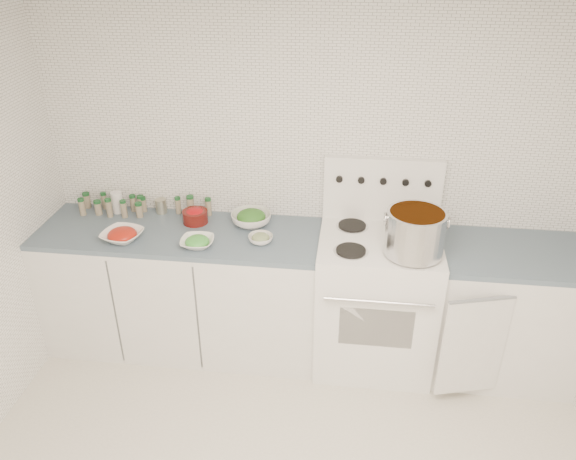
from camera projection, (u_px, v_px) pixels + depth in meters
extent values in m
cube|color=white|center=(310.00, 169.00, 3.68)|extent=(3.50, 0.02, 2.50)
cube|color=white|center=(185.00, 290.00, 3.88)|extent=(1.85, 0.62, 0.86)
cube|color=#4B5C71|center=(179.00, 234.00, 3.67)|extent=(1.85, 0.62, 0.03)
cube|color=white|center=(375.00, 302.00, 3.72)|extent=(0.76, 0.65, 0.92)
cube|color=black|center=(376.00, 327.00, 3.42)|extent=(0.45, 0.01, 0.28)
cylinder|color=silver|center=(379.00, 302.00, 3.28)|extent=(0.65, 0.02, 0.02)
cube|color=white|center=(380.00, 241.00, 3.49)|extent=(0.76, 0.65, 0.01)
cube|color=white|center=(382.00, 189.00, 3.64)|extent=(0.76, 0.06, 0.43)
cylinder|color=silver|center=(351.00, 251.00, 3.37)|extent=(0.21, 0.21, 0.01)
cylinder|color=black|center=(351.00, 250.00, 3.37)|extent=(0.18, 0.18, 0.01)
cylinder|color=silver|center=(412.00, 255.00, 3.33)|extent=(0.21, 0.21, 0.01)
cylinder|color=black|center=(412.00, 254.00, 3.33)|extent=(0.18, 0.18, 0.01)
cylinder|color=silver|center=(352.00, 226.00, 3.65)|extent=(0.21, 0.21, 0.01)
cylinder|color=black|center=(352.00, 225.00, 3.64)|extent=(0.18, 0.18, 0.01)
cylinder|color=silver|center=(408.00, 229.00, 3.61)|extent=(0.21, 0.21, 0.01)
cylinder|color=black|center=(408.00, 228.00, 3.60)|extent=(0.18, 0.18, 0.01)
cylinder|color=black|center=(339.00, 179.00, 3.61)|extent=(0.04, 0.02, 0.04)
cylinder|color=black|center=(361.00, 180.00, 3.59)|extent=(0.04, 0.02, 0.04)
cylinder|color=black|center=(383.00, 181.00, 3.58)|extent=(0.04, 0.02, 0.04)
cylinder|color=black|center=(406.00, 182.00, 3.56)|extent=(0.04, 0.02, 0.04)
cylinder|color=black|center=(428.00, 183.00, 3.55)|extent=(0.04, 0.02, 0.04)
cube|color=white|center=(502.00, 313.00, 3.65)|extent=(0.89, 0.62, 0.86)
cube|color=#4B5C71|center=(516.00, 254.00, 3.44)|extent=(0.89, 0.62, 0.03)
cube|color=white|center=(473.00, 347.00, 3.37)|extent=(0.39, 0.12, 0.70)
cylinder|color=silver|center=(415.00, 233.00, 3.27)|extent=(0.35, 0.35, 0.27)
cylinder|color=#C4661B|center=(417.00, 215.00, 3.21)|extent=(0.31, 0.31, 0.03)
torus|color=silver|center=(385.00, 219.00, 3.25)|extent=(0.01, 0.08, 0.08)
torus|color=silver|center=(448.00, 222.00, 3.21)|extent=(0.01, 0.08, 0.08)
imported|color=white|center=(122.00, 236.00, 3.54)|extent=(0.29, 0.29, 0.06)
ellipsoid|color=red|center=(122.00, 234.00, 3.54)|extent=(0.18, 0.18, 0.08)
imported|color=white|center=(197.00, 242.00, 3.48)|extent=(0.22, 0.22, 0.05)
ellipsoid|color=green|center=(197.00, 241.00, 3.47)|extent=(0.15, 0.15, 0.07)
imported|color=white|center=(251.00, 219.00, 3.72)|extent=(0.33, 0.33, 0.08)
ellipsoid|color=#2A611B|center=(251.00, 216.00, 3.71)|extent=(0.19, 0.19, 0.09)
imported|color=white|center=(261.00, 239.00, 3.52)|extent=(0.20, 0.20, 0.05)
ellipsoid|color=#305522|center=(261.00, 237.00, 3.51)|extent=(0.11, 0.11, 0.05)
cylinder|color=#51110D|center=(195.00, 217.00, 3.75)|extent=(0.17, 0.17, 0.08)
ellipsoid|color=#A40B14|center=(195.00, 212.00, 3.73)|extent=(0.12, 0.12, 0.06)
cylinder|color=white|center=(117.00, 202.00, 3.87)|extent=(0.09, 0.09, 0.15)
cylinder|color=#ADAA92|center=(161.00, 206.00, 3.87)|extent=(0.08, 0.08, 0.10)
cylinder|color=gray|center=(87.00, 201.00, 3.94)|extent=(0.05, 0.05, 0.10)
cylinder|color=#164D21|center=(86.00, 194.00, 3.91)|extent=(0.05, 0.05, 0.02)
cylinder|color=gray|center=(104.00, 202.00, 3.93)|extent=(0.04, 0.04, 0.10)
cylinder|color=#164D21|center=(103.00, 194.00, 3.90)|extent=(0.04, 0.04, 0.02)
cylinder|color=gray|center=(133.00, 204.00, 3.89)|extent=(0.04, 0.04, 0.10)
cylinder|color=#164D21|center=(132.00, 196.00, 3.87)|extent=(0.04, 0.04, 0.02)
cylinder|color=gray|center=(141.00, 205.00, 3.89)|extent=(0.04, 0.04, 0.10)
cylinder|color=#164D21|center=(140.00, 197.00, 3.86)|extent=(0.05, 0.05, 0.02)
cylinder|color=gray|center=(144.00, 205.00, 3.89)|extent=(0.04, 0.04, 0.09)
cylinder|color=#164D21|center=(143.00, 198.00, 3.87)|extent=(0.04, 0.04, 0.02)
cylinder|color=gray|center=(178.00, 206.00, 3.86)|extent=(0.04, 0.04, 0.10)
cylinder|color=#164D21|center=(177.00, 198.00, 3.83)|extent=(0.04, 0.04, 0.02)
cylinder|color=gray|center=(191.00, 206.00, 3.86)|extent=(0.05, 0.05, 0.12)
cylinder|color=#164D21|center=(190.00, 197.00, 3.82)|extent=(0.05, 0.05, 0.02)
cylinder|color=gray|center=(208.00, 208.00, 3.83)|extent=(0.04, 0.04, 0.11)
cylinder|color=#164D21|center=(208.00, 199.00, 3.80)|extent=(0.04, 0.04, 0.02)
cylinder|color=gray|center=(82.00, 208.00, 3.84)|extent=(0.04, 0.04, 0.11)
cylinder|color=#164D21|center=(81.00, 200.00, 3.81)|extent=(0.04, 0.04, 0.02)
cylinder|color=gray|center=(98.00, 209.00, 3.85)|extent=(0.05, 0.05, 0.09)
cylinder|color=#164D21|center=(97.00, 202.00, 3.83)|extent=(0.05, 0.05, 0.02)
cylinder|color=gray|center=(109.00, 209.00, 3.81)|extent=(0.04, 0.04, 0.12)
cylinder|color=#164D21|center=(108.00, 200.00, 3.78)|extent=(0.04, 0.04, 0.02)
cylinder|color=gray|center=(124.00, 210.00, 3.81)|extent=(0.04, 0.04, 0.11)
cylinder|color=#164D21|center=(123.00, 202.00, 3.78)|extent=(0.04, 0.04, 0.02)
cylinder|color=gray|center=(139.00, 211.00, 3.82)|extent=(0.05, 0.05, 0.09)
cylinder|color=#164D21|center=(138.00, 204.00, 3.79)|extent=(0.05, 0.05, 0.02)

